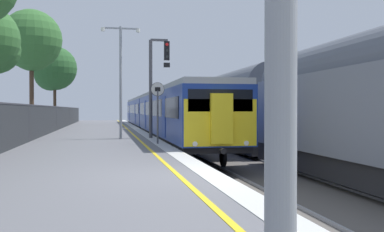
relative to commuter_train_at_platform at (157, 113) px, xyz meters
The scene contains 8 objects.
ground 26.30m from the commuter_train_at_platform, 88.81° to the right, with size 17.40×110.00×1.21m.
commuter_train_at_platform is the anchor object (origin of this frame).
freight_train_adjacent_track 10.10m from the commuter_train_at_platform, 66.63° to the right, with size 2.60×39.89×4.85m.
signal_gantry 13.00m from the commuter_train_at_platform, 96.62° to the right, with size 1.10×0.24×5.20m.
speed_limit_sign 16.93m from the commuter_train_at_platform, 96.26° to the right, with size 0.59×0.08×2.67m.
platform_lamp_mid 13.40m from the commuter_train_at_platform, 104.44° to the right, with size 2.00×0.20×5.78m.
background_tree_centre 13.51m from the commuter_train_at_platform, 134.78° to the left, with size 4.26×4.32×7.66m.
background_tree_right 10.99m from the commuter_train_at_platform, behind, with size 4.58×4.58×9.11m.
Camera 1 is at (-1.95, -9.83, 1.48)m, focal length 41.67 mm.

